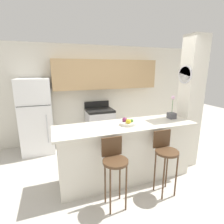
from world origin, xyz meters
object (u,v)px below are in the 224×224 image
at_px(bar_stool_left, 114,162).
at_px(bar_stool_right, 165,153).
at_px(stove_range, 100,125).
at_px(fruit_bowl, 128,123).
at_px(orchid_vase, 172,113).
at_px(refrigerator, 36,116).

xyz_separation_m(bar_stool_left, bar_stool_right, (0.84, 0.00, 0.00)).
relative_size(stove_range, bar_stool_left, 1.05).
bearing_deg(bar_stool_right, fruit_bowl, 127.30).
xyz_separation_m(stove_range, bar_stool_left, (-0.43, -2.30, 0.22)).
bearing_deg(bar_stool_left, stove_range, 79.36).
relative_size(bar_stool_left, bar_stool_right, 1.00).
xyz_separation_m(orchid_vase, fruit_bowl, (-0.96, -0.08, -0.07)).
height_order(bar_stool_right, fruit_bowl, fruit_bowl).
relative_size(stove_range, bar_stool_right, 1.05).
height_order(refrigerator, bar_stool_left, refrigerator).
bearing_deg(refrigerator, fruit_bowl, -48.02).
bearing_deg(fruit_bowl, bar_stool_right, -52.70).
height_order(stove_range, bar_stool_right, stove_range).
bearing_deg(fruit_bowl, stove_range, 90.12).
bearing_deg(bar_stool_left, orchid_vase, 23.75).
bearing_deg(bar_stool_right, orchid_vase, 47.83).
relative_size(refrigerator, orchid_vase, 3.94).
bearing_deg(stove_range, bar_stool_left, -100.64).
bearing_deg(fruit_bowl, refrigerator, 131.98).
distance_m(stove_range, bar_stool_left, 2.35).
height_order(refrigerator, fruit_bowl, refrigerator).
distance_m(bar_stool_left, orchid_vase, 1.59).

